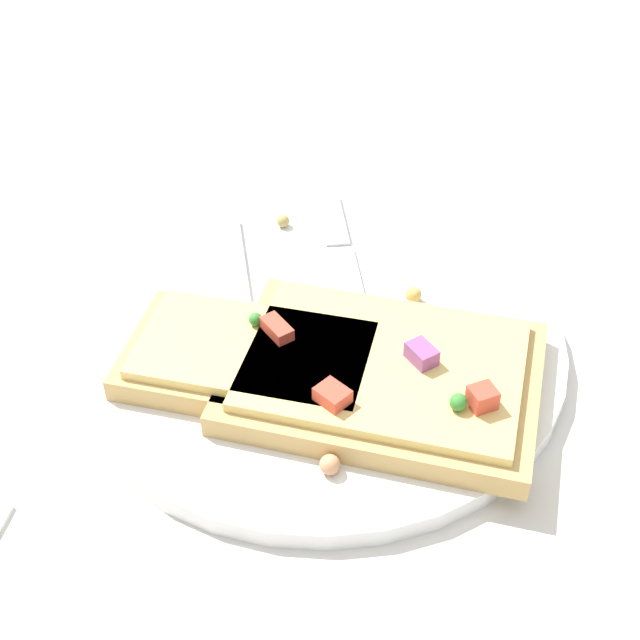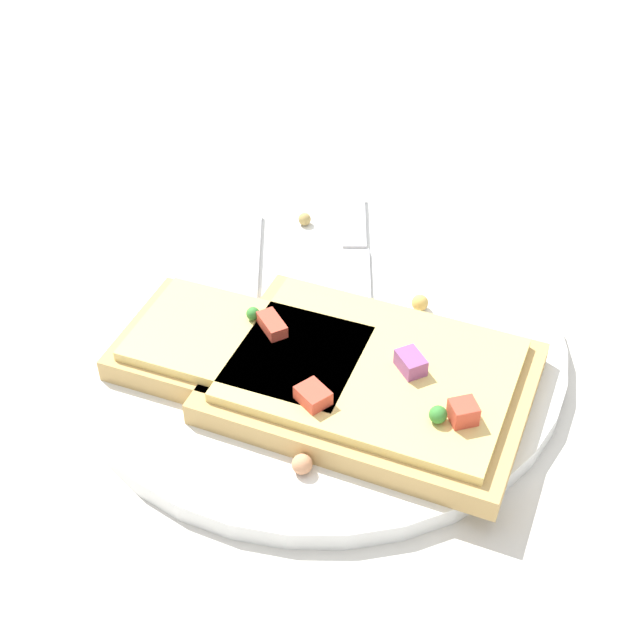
# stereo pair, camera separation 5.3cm
# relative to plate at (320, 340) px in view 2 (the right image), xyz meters

# --- Properties ---
(ground_plane) EXTENTS (4.00, 4.00, 0.00)m
(ground_plane) POSITION_rel_plate_xyz_m (0.00, 0.00, -0.01)
(ground_plane) COLOR beige
(plate) EXTENTS (0.29, 0.29, 0.01)m
(plate) POSITION_rel_plate_xyz_m (0.00, 0.00, 0.00)
(plate) COLOR white
(plate) RESTS_ON ground
(fork) EXTENTS (0.08, 0.20, 0.01)m
(fork) POSITION_rel_plate_xyz_m (0.05, 0.00, 0.01)
(fork) COLOR silver
(fork) RESTS_ON plate
(knife) EXTENTS (0.08, 0.22, 0.01)m
(knife) POSITION_rel_plate_xyz_m (-0.00, -0.08, 0.01)
(knife) COLOR silver
(knife) RESTS_ON plate
(pizza_slice_main) EXTENTS (0.18, 0.14, 0.03)m
(pizza_slice_main) POSITION_rel_plate_xyz_m (-0.04, 0.04, 0.02)
(pizza_slice_main) COLOR tan
(pizza_slice_main) RESTS_ON plate
(pizza_slice_corner) EXTENTS (0.15, 0.09, 0.03)m
(pizza_slice_corner) POSITION_rel_plate_xyz_m (0.03, 0.04, 0.02)
(pizza_slice_corner) COLOR tan
(pizza_slice_corner) RESTS_ON plate
(crumb_scatter) EXTENTS (0.11, 0.22, 0.01)m
(crumb_scatter) POSITION_rel_plate_xyz_m (-0.01, -0.00, 0.01)
(crumb_scatter) COLOR tan
(crumb_scatter) RESTS_ON plate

